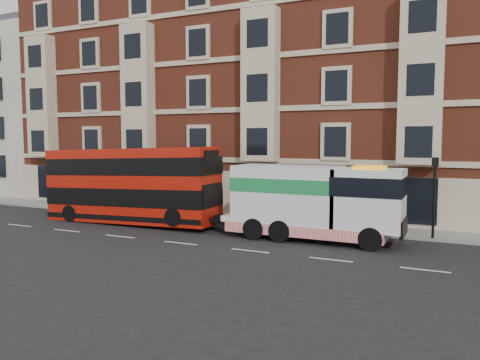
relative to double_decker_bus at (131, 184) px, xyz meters
name	(u,v)px	position (x,y,z in m)	size (l,w,h in m)	color
ground	(181,243)	(6.07, -3.67, -2.58)	(120.00, 120.00, 0.00)	black
sidewalk	(241,220)	(6.07, 3.83, -2.50)	(90.00, 3.00, 0.15)	slate
victorian_terrace	(286,81)	(6.57, 11.33, 7.49)	(45.00, 12.00, 20.40)	brown
cream_block	(8,112)	(-23.93, 10.33, 5.77)	(16.00, 10.00, 16.80)	beige
lamp_post_west	(155,179)	(0.07, 2.53, 0.10)	(0.35, 0.15, 4.35)	black
lamp_post_east	(434,192)	(18.07, 2.53, 0.10)	(0.35, 0.15, 4.35)	black
double_decker_bus	(131,184)	(0.00, 0.00, 0.00)	(12.01, 2.76, 4.86)	#AA1509
tow_truck	(311,201)	(12.06, 0.00, -0.45)	(9.62, 2.84, 4.01)	silver
pedestrian	(131,202)	(-2.19, 2.74, -1.62)	(0.59, 0.39, 1.61)	#192933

